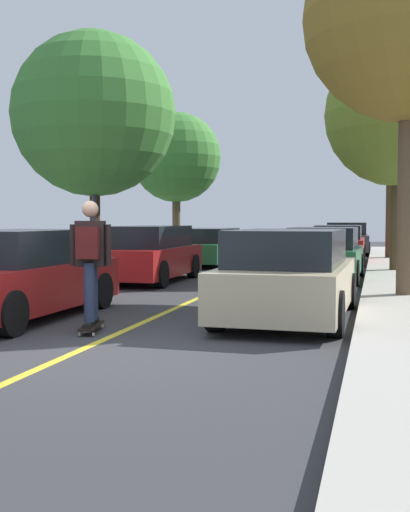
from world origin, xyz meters
name	(u,v)px	position (x,y,z in m)	size (l,w,h in m)	color
ground	(92,345)	(0.00, 0.00, 0.00)	(80.00, 80.00, 0.00)	#353538
center_line	(183,305)	(0.00, 4.00, 0.00)	(0.12, 39.20, 0.01)	gold
parked_car_left_nearest	(15,275)	(-2.15, 1.75, 0.70)	(1.95, 4.34, 1.42)	maroon
parked_car_left_near	(148,254)	(-2.15, 8.06, 0.71)	(1.83, 4.17, 1.42)	maroon
parked_car_left_far	(208,247)	(-2.15, 14.15, 0.65)	(1.91, 4.35, 1.28)	#1E5B33
parked_car_right_nearest	(290,276)	(2.15, 2.75, 0.70)	(1.96, 4.36, 1.43)	#BCAD89
parked_car_right_near	(324,255)	(2.15, 9.67, 0.67)	(1.99, 4.24, 1.38)	#1E5B33
parked_car_right_far	(339,244)	(2.15, 16.41, 0.69)	(1.90, 4.49, 1.37)	maroon
parked_car_right_farthest	(347,239)	(2.15, 22.55, 0.70)	(2.12, 4.25, 1.45)	#38383D
street_tree_left_nearest	(94,115)	(-4.01, 8.94, 4.43)	(4.45, 4.45, 6.52)	#3D2D1E
street_tree_left_near	(176,158)	(-4.01, 16.42, 3.95)	(3.43, 3.43, 5.54)	brown
street_tree_right_nearest	(409,16)	(4.01, 5.58, 5.44)	(4.03, 4.03, 7.34)	brown
street_tree_right_near	(398,114)	(4.01, 11.99, 4.60)	(4.16, 4.16, 6.56)	#4C3823
street_tree_right_far	(393,134)	(4.01, 18.16, 4.81)	(3.13, 3.13, 6.29)	#4C3823
streetlamp	(94,161)	(-3.90, 8.65, 3.15)	(0.36, 0.24, 5.23)	#38383D
skateboard	(91,326)	(-0.41, 0.87, 0.09)	(0.41, 0.87, 0.10)	black
skateboarder	(90,255)	(-0.40, 0.83, 1.10)	(0.58, 0.70, 1.75)	black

